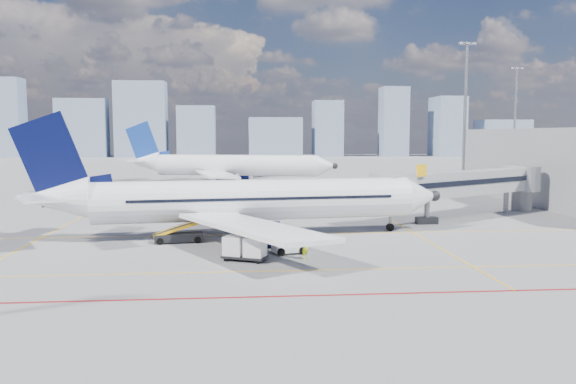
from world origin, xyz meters
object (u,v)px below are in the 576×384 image
object	(u,v)px
baggage_tug	(287,243)
belt_loader	(180,235)
ramp_worker	(306,246)
main_aircraft	(238,201)
second_aircraft	(228,166)
cargo_dolly	(245,248)

from	to	relation	value
baggage_tug	belt_loader	distance (m)	10.26
baggage_tug	ramp_worker	size ratio (longest dim) A/B	1.46
main_aircraft	second_aircraft	distance (m)	58.11
baggage_tug	belt_loader	world-z (taller)	belt_loader
second_aircraft	ramp_worker	world-z (taller)	second_aircraft
main_aircraft	cargo_dolly	size ratio (longest dim) A/B	10.83
baggage_tug	second_aircraft	bearing A→B (deg)	79.53
baggage_tug	main_aircraft	bearing A→B (deg)	100.44
main_aircraft	ramp_worker	distance (m)	11.20
main_aircraft	belt_loader	size ratio (longest dim) A/B	6.45
baggage_tug	ramp_worker	xyz separation A→B (m)	(1.19, -1.92, 0.12)
main_aircraft	second_aircraft	xyz separation A→B (m)	(-2.16, 58.07, -0.00)
belt_loader	baggage_tug	bearing A→B (deg)	-39.21
main_aircraft	baggage_tug	size ratio (longest dim) A/B	14.07
second_aircraft	cargo_dolly	xyz separation A→B (m)	(2.67, -68.05, -2.24)
cargo_dolly	belt_loader	size ratio (longest dim) A/B	0.60
baggage_tug	cargo_dolly	bearing A→B (deg)	-162.52
second_aircraft	belt_loader	xyz separation A→B (m)	(-2.77, -60.54, -2.60)
second_aircraft	cargo_dolly	world-z (taller)	second_aircraft
belt_loader	ramp_worker	distance (m)	12.33
cargo_dolly	ramp_worker	xyz separation A→B (m)	(4.50, 0.24, -0.04)
second_aircraft	baggage_tug	world-z (taller)	second_aircraft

